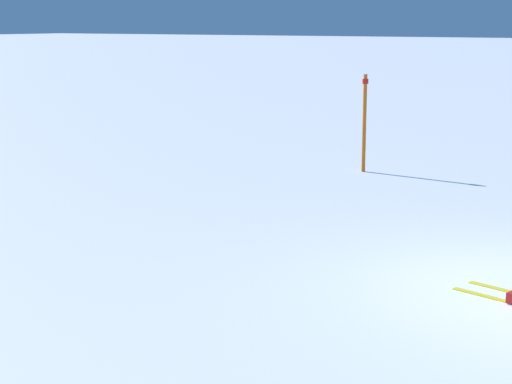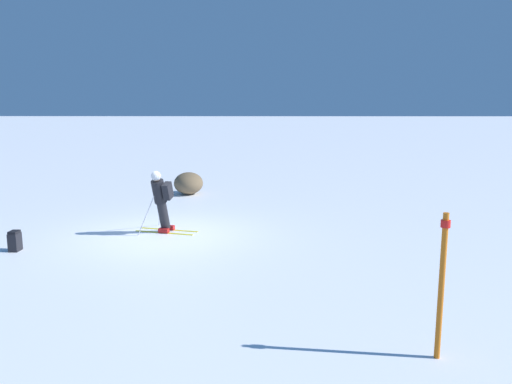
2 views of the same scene
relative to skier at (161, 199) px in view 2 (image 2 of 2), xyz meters
The scene contains 5 objects.
ground_plane 1.00m from the skier, 27.02° to the left, with size 300.00×300.00×0.00m, color white.
skier is the anchor object (origin of this frame).
spare_backpack 3.71m from the skier, 63.50° to the right, with size 0.30×0.23×0.50m.
exposed_boulder_0 6.31m from the skier, behind, with size 1.34×1.14×0.87m, color brown.
trail_marker 8.48m from the skier, 37.88° to the left, with size 0.13×0.13×2.08m.
Camera 2 is at (13.10, 2.72, 3.49)m, focal length 35.00 mm.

